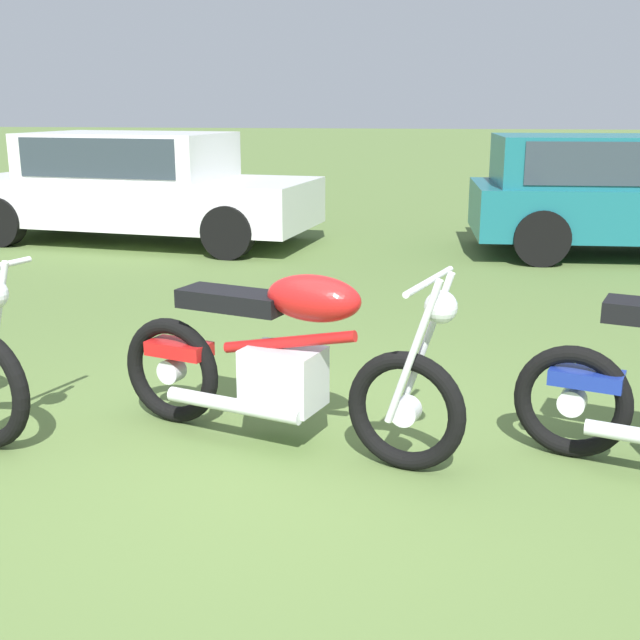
% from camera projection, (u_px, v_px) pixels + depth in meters
% --- Properties ---
extents(ground_plane, '(120.00, 120.00, 0.00)m').
position_uv_depth(ground_plane, '(267.00, 473.00, 4.03)').
color(ground_plane, '#567038').
extents(motorcycle_red, '(1.97, 0.91, 1.02)m').
position_uv_depth(motorcycle_red, '(284.00, 359.00, 4.24)').
color(motorcycle_red, black).
rests_on(motorcycle_red, ground).
extents(car_white, '(4.76, 2.39, 1.43)m').
position_uv_depth(car_white, '(136.00, 182.00, 10.63)').
color(car_white, silver).
rests_on(car_white, ground).
extents(car_teal, '(4.34, 2.03, 1.43)m').
position_uv_depth(car_teal, '(639.00, 186.00, 9.66)').
color(car_teal, '#19606B').
rests_on(car_teal, ground).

